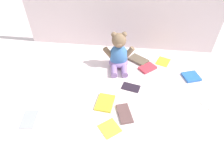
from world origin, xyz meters
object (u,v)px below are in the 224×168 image
Objects in this scene: teddy_bear at (119,55)px; book_case_4 at (105,103)px; book_case_7 at (110,128)px; book_case_1 at (124,113)px; book_case_0 at (148,68)px; book_case_9 at (131,87)px; book_case_3 at (191,77)px; book_case_2 at (209,101)px; book_case_5 at (163,61)px; book_case_8 at (138,60)px; book_case_6 at (29,119)px.

teddy_bear is 2.01× the size of book_case_4.
book_case_4 is 1.31× the size of book_case_7.
book_case_1 is at bearing -89.01° from teddy_bear.
teddy_bear is at bearing 141.21° from book_case_7.
book_case_1 is 0.13m from book_case_4.
book_case_0 reaches higher than book_case_9.
book_case_1 is 1.32× the size of book_case_3.
book_case_2 is (0.49, 0.16, -0.00)m from book_case_1.
book_case_2 and book_case_5 have the same top height.
book_case_3 is 0.38m from book_case_8.
book_case_8 is (0.07, 0.50, 0.00)m from book_case_1.
book_case_0 is 1.02× the size of book_case_9.
book_case_3 is 0.75× the size of book_case_8.
book_case_3 is at bearing -77.14° from book_case_8.
book_case_6 is at bearing 171.81° from book_case_1.
book_case_3 reaches higher than book_case_1.
book_case_0 is at bearing 119.68° from book_case_7.
teddy_bear is at bearing -158.07° from book_case_2.
book_case_3 is at bearing 34.67° from book_case_4.
book_case_9 is at bearing 90.38° from book_case_3.
teddy_bear is 2.55× the size of book_case_3.
book_case_2 is 1.14× the size of book_case_7.
book_case_8 is at bearing 73.19° from book_case_4.
book_case_4 is at bearing -105.81° from teddy_bear.
book_case_5 is 0.37m from book_case_9.
book_case_2 is (0.36, -0.26, -0.00)m from book_case_0.
book_case_2 is at bearing -1.16° from book_case_1.
book_case_0 is 0.88× the size of book_case_4.
book_case_9 is at bearing -73.48° from teddy_bear.
book_case_1 is 0.51m from book_case_2.
teddy_bear is 2.29× the size of book_case_0.
book_case_1 is at bearing -152.37° from book_case_8.
book_case_2 is at bearing 96.33° from book_case_9.
teddy_bear is at bearing 154.71° from book_case_8.
book_case_6 is (-0.44, -0.52, -0.09)m from teddy_bear.
book_case_9 is (0.14, 0.15, -0.00)m from book_case_4.
book_case_1 is (-0.13, -0.42, -0.00)m from book_case_0.
book_case_7 is at bearing -142.73° from book_case_1.
teddy_bear is 2.46× the size of book_case_5.
book_case_0 reaches higher than book_case_2.
book_case_3 reaches higher than book_case_5.
teddy_bear is 0.54m from book_case_7.
book_case_8 is (0.14, 0.61, 0.01)m from book_case_7.
book_case_5 is at bearing -148.81° from book_case_6.
book_case_6 is at bearing 96.52° from book_case_3.
teddy_bear is 0.37m from book_case_4.
book_case_6 is at bearing 171.27° from book_case_8.
book_case_8 is at bearing 20.80° from teddy_bear.
book_case_0 is at bearing 58.77° from book_case_3.
teddy_bear is 0.44m from book_case_1.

